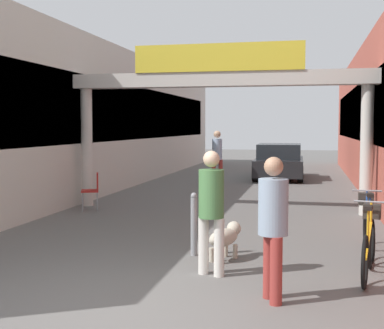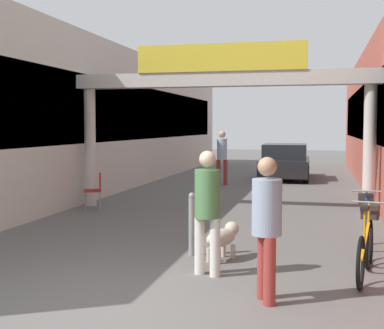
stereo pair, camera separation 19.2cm
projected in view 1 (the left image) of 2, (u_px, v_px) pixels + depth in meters
ground_plane at (111, 309)px, 5.85m from camera, size 80.00×80.00×0.00m
storefront_left at (85, 119)px, 17.49m from camera, size 3.00×26.00×4.45m
arcade_sign_gateway at (219, 94)px, 12.54m from camera, size 7.40×0.47×3.90m
pedestrian_with_dog at (211, 204)px, 7.12m from camera, size 0.43×0.43×1.68m
pedestrian_companion at (273, 220)px, 6.05m from camera, size 0.45×0.45×1.66m
pedestrian_carrying_crate at (217, 154)px, 18.18m from camera, size 0.39×0.37×1.84m
dog_on_leash at (226, 237)px, 8.02m from camera, size 0.52×0.77×0.54m
bicycle_orange_nearest at (369, 244)px, 7.12m from camera, size 0.47×1.67×0.98m
bicycle_blue_second at (368, 226)px, 8.38m from camera, size 0.46×1.69×0.98m
bollard_post_metal at (194, 224)px, 8.24m from camera, size 0.10×0.10×0.98m
cafe_chair_red_nearer at (93, 188)px, 12.66m from camera, size 0.52×0.52×0.89m
parked_car_black at (279, 162)px, 20.33m from camera, size 1.84×4.02×1.33m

